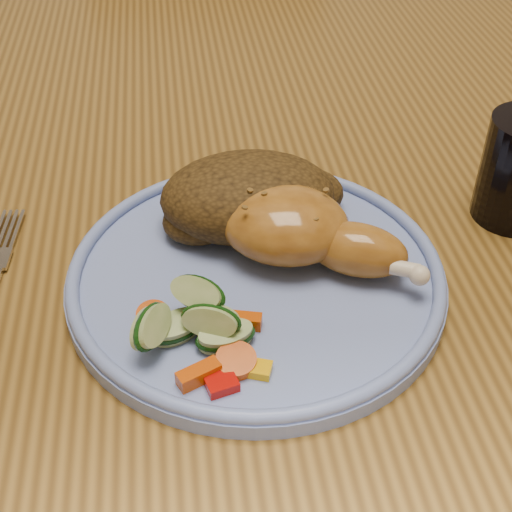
% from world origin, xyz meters
% --- Properties ---
extents(dining_table, '(0.90, 1.40, 0.75)m').
position_xyz_m(dining_table, '(0.00, 0.00, 0.67)').
color(dining_table, brown).
rests_on(dining_table, ground).
extents(chair_far, '(0.42, 0.42, 0.91)m').
position_xyz_m(chair_far, '(0.00, 0.63, 0.49)').
color(chair_far, '#4C2D16').
rests_on(chair_far, ground).
extents(plate, '(0.27, 0.27, 0.01)m').
position_xyz_m(plate, '(-0.03, -0.14, 0.76)').
color(plate, '#697EBF').
rests_on(plate, dining_table).
extents(plate_rim, '(0.27, 0.27, 0.01)m').
position_xyz_m(plate_rim, '(-0.03, -0.14, 0.77)').
color(plate_rim, '#697EBF').
rests_on(plate_rim, plate).
extents(chicken_leg, '(0.15, 0.12, 0.05)m').
position_xyz_m(chicken_leg, '(0.01, -0.12, 0.79)').
color(chicken_leg, '#A36722').
rests_on(chicken_leg, plate).
extents(rice_pilaf, '(0.14, 0.10, 0.06)m').
position_xyz_m(rice_pilaf, '(-0.03, -0.08, 0.78)').
color(rice_pilaf, '#412C10').
rests_on(rice_pilaf, plate).
extents(vegetable_pile, '(0.09, 0.09, 0.04)m').
position_xyz_m(vegetable_pile, '(-0.08, -0.20, 0.77)').
color(vegetable_pile, '#A50A05').
rests_on(vegetable_pile, plate).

